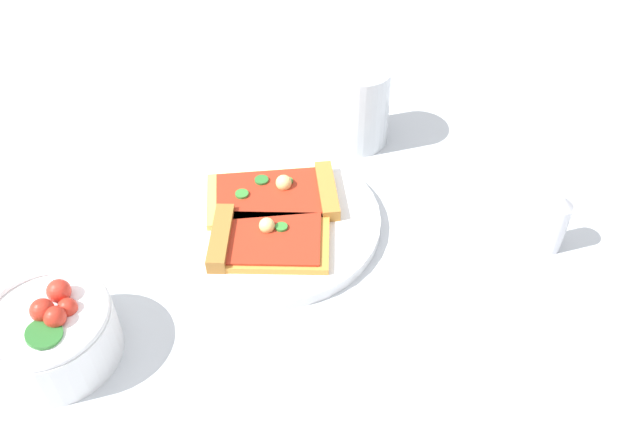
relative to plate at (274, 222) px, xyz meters
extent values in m
plane|color=silver|center=(0.00, -0.01, -0.01)|extent=(2.40, 2.40, 0.00)
cylinder|color=white|center=(0.00, 0.00, 0.00)|extent=(0.25, 0.25, 0.01)
cube|color=#E5B256|center=(-0.02, 0.02, 0.01)|extent=(0.17, 0.17, 0.01)
cube|color=#B77A33|center=(0.03, 0.07, 0.01)|extent=(0.08, 0.08, 0.02)
cube|color=#B22D19|center=(-0.02, 0.02, 0.02)|extent=(0.15, 0.15, 0.00)
cylinder|color=#388433|center=(-0.02, 0.05, 0.02)|extent=(0.01, 0.01, 0.00)
cylinder|color=#388433|center=(-0.05, 0.00, 0.02)|extent=(0.02, 0.02, 0.00)
sphere|color=#F2D87F|center=(-0.02, 0.04, 0.02)|extent=(0.02, 0.02, 0.02)
cylinder|color=#2D722D|center=(-0.04, 0.03, 0.02)|extent=(0.02, 0.02, 0.00)
cube|color=gold|center=(0.02, -0.03, 0.01)|extent=(0.16, 0.15, 0.01)
cube|color=#A36B2D|center=(-0.02, -0.06, 0.02)|extent=(0.07, 0.09, 0.02)
cube|color=#B22D19|center=(0.02, -0.03, 0.02)|extent=(0.13, 0.13, 0.00)
cylinder|color=#388433|center=(0.02, -0.02, 0.02)|extent=(0.01, 0.01, 0.00)
sphere|color=#F2D87F|center=(0.01, -0.03, 0.02)|extent=(0.02, 0.02, 0.02)
cylinder|color=white|center=(-0.06, -0.26, 0.02)|extent=(0.12, 0.12, 0.06)
torus|color=white|center=(-0.06, -0.26, 0.05)|extent=(0.12, 0.12, 0.01)
sphere|color=red|center=(-0.04, -0.25, 0.06)|extent=(0.02, 0.02, 0.02)
sphere|color=red|center=(-0.05, -0.24, 0.05)|extent=(0.02, 0.02, 0.02)
sphere|color=red|center=(-0.06, -0.23, 0.06)|extent=(0.02, 0.02, 0.02)
sphere|color=red|center=(-0.06, -0.26, 0.06)|extent=(0.02, 0.02, 0.02)
cylinder|color=#2D722D|center=(-0.04, -0.27, 0.05)|extent=(0.04, 0.04, 0.01)
cylinder|color=silver|center=(-0.02, 0.20, 0.05)|extent=(0.08, 0.08, 0.11)
cylinder|color=black|center=(-0.02, 0.20, 0.04)|extent=(0.07, 0.07, 0.09)
cylinder|color=silver|center=(0.27, 0.16, 0.02)|extent=(0.03, 0.03, 0.06)
cone|color=silver|center=(0.27, 0.16, 0.06)|extent=(0.03, 0.03, 0.01)
camera|label=1|loc=(0.37, -0.41, 0.53)|focal=37.15mm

